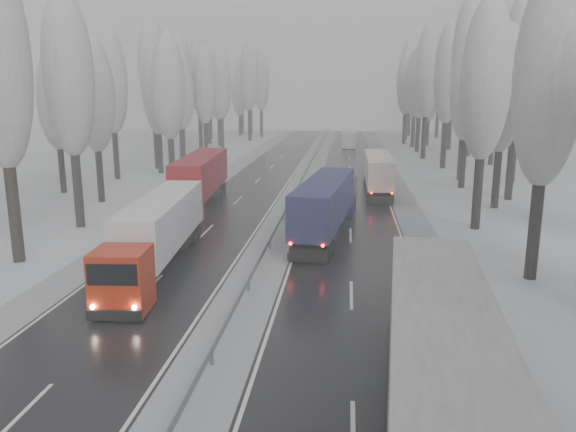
% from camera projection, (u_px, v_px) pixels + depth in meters
% --- Properties ---
extents(ground, '(260.00, 260.00, 0.00)m').
position_uv_depth(ground, '(181.00, 427.00, 17.19)').
color(ground, silver).
rests_on(ground, ground).
extents(carriageway_right, '(7.50, 200.00, 0.03)m').
position_uv_depth(carriageway_right, '(350.00, 217.00, 45.76)').
color(carriageway_right, black).
rests_on(carriageway_right, ground).
extents(carriageway_left, '(7.50, 200.00, 0.03)m').
position_uv_depth(carriageway_left, '(224.00, 214.00, 46.84)').
color(carriageway_left, black).
rests_on(carriageway_left, ground).
extents(median_slush, '(3.00, 200.00, 0.04)m').
position_uv_depth(median_slush, '(286.00, 215.00, 46.30)').
color(median_slush, '#9EA1A6').
rests_on(median_slush, ground).
extents(shoulder_right, '(2.40, 200.00, 0.04)m').
position_uv_depth(shoulder_right, '(412.00, 218.00, 45.25)').
color(shoulder_right, '#9EA1A6').
rests_on(shoulder_right, ground).
extents(shoulder_left, '(2.40, 200.00, 0.04)m').
position_uv_depth(shoulder_left, '(166.00, 213.00, 47.35)').
color(shoulder_left, '#9EA1A6').
rests_on(shoulder_left, ground).
extents(median_guardrail, '(0.12, 200.00, 0.76)m').
position_uv_depth(median_guardrail, '(286.00, 209.00, 46.16)').
color(median_guardrail, slate).
rests_on(median_guardrail, ground).
extents(tree_16, '(3.60, 3.60, 16.53)m').
position_uv_depth(tree_16, '(549.00, 79.00, 28.52)').
color(tree_16, black).
rests_on(tree_16, ground).
extents(tree_18, '(3.60, 3.60, 16.58)m').
position_uv_depth(tree_18, '(486.00, 82.00, 39.60)').
color(tree_18, black).
rests_on(tree_18, ground).
extents(tree_19, '(3.60, 3.60, 14.57)m').
position_uv_depth(tree_19, '(546.00, 100.00, 43.19)').
color(tree_19, black).
rests_on(tree_19, ground).
extents(tree_20, '(3.60, 3.60, 15.71)m').
position_uv_depth(tree_20, '(504.00, 90.00, 47.26)').
color(tree_20, black).
rests_on(tree_20, ground).
extents(tree_21, '(3.60, 3.60, 18.62)m').
position_uv_depth(tree_21, '(519.00, 69.00, 50.51)').
color(tree_21, black).
rests_on(tree_21, ground).
extents(tree_22, '(3.60, 3.60, 15.86)m').
position_uv_depth(tree_22, '(468.00, 89.00, 57.46)').
color(tree_22, black).
rests_on(tree_22, ground).
extents(tree_23, '(3.60, 3.60, 13.55)m').
position_uv_depth(tree_23, '(518.00, 103.00, 61.02)').
color(tree_23, black).
rests_on(tree_23, ground).
extents(tree_24, '(3.60, 3.60, 20.49)m').
position_uv_depth(tree_24, '(468.00, 62.00, 61.98)').
color(tree_24, black).
rests_on(tree_24, ground).
extents(tree_25, '(3.60, 3.60, 19.44)m').
position_uv_depth(tree_25, '(521.00, 69.00, 65.30)').
color(tree_25, black).
rests_on(tree_25, ground).
extents(tree_26, '(3.60, 3.60, 18.78)m').
position_uv_depth(tree_26, '(448.00, 75.00, 72.20)').
color(tree_26, black).
rests_on(tree_26, ground).
extents(tree_27, '(3.60, 3.60, 17.62)m').
position_uv_depth(tree_27, '(497.00, 81.00, 75.51)').
color(tree_27, black).
rests_on(tree_27, ground).
extents(tree_28, '(3.60, 3.60, 19.62)m').
position_uv_depth(tree_28, '(427.00, 73.00, 82.58)').
color(tree_28, black).
rests_on(tree_28, ground).
extents(tree_29, '(3.60, 3.60, 18.11)m').
position_uv_depth(tree_29, '(472.00, 80.00, 85.91)').
color(tree_29, black).
rests_on(tree_29, ground).
extents(tree_30, '(3.60, 3.60, 17.86)m').
position_uv_depth(tree_30, '(420.00, 82.00, 92.26)').
color(tree_30, black).
rests_on(tree_30, ground).
extents(tree_31, '(3.60, 3.60, 18.58)m').
position_uv_depth(tree_31, '(453.00, 79.00, 95.43)').
color(tree_31, black).
rests_on(tree_31, ground).
extents(tree_32, '(3.60, 3.60, 17.33)m').
position_uv_depth(tree_32, '(415.00, 84.00, 99.61)').
color(tree_32, black).
rests_on(tree_32, ground).
extents(tree_33, '(3.60, 3.60, 14.33)m').
position_uv_depth(tree_33, '(429.00, 95.00, 103.59)').
color(tree_33, black).
rests_on(tree_33, ground).
extents(tree_34, '(3.60, 3.60, 17.63)m').
position_uv_depth(tree_34, '(406.00, 84.00, 106.56)').
color(tree_34, black).
rests_on(tree_34, ground).
extents(tree_35, '(3.60, 3.60, 18.25)m').
position_uv_depth(tree_35, '(452.00, 82.00, 109.41)').
color(tree_35, black).
rests_on(tree_35, ground).
extents(tree_36, '(3.60, 3.60, 20.23)m').
position_uv_depth(tree_36, '(408.00, 76.00, 115.62)').
color(tree_36, black).
rests_on(tree_36, ground).
extents(tree_37, '(3.60, 3.60, 16.37)m').
position_uv_depth(tree_37, '(439.00, 88.00, 119.32)').
color(tree_37, black).
rests_on(tree_37, ground).
extents(tree_38, '(3.60, 3.60, 17.97)m').
position_uv_depth(tree_38, '(411.00, 84.00, 126.01)').
color(tree_38, black).
rests_on(tree_38, ground).
extents(tree_39, '(3.60, 3.60, 16.19)m').
position_uv_depth(tree_39, '(421.00, 89.00, 129.85)').
color(tree_39, black).
rests_on(tree_39, ground).
extents(tree_58, '(3.60, 3.60, 17.21)m').
position_uv_depth(tree_58, '(68.00, 76.00, 40.16)').
color(tree_58, black).
rests_on(tree_58, ground).
extents(tree_59, '(3.60, 3.60, 18.41)m').
position_uv_depth(tree_59, '(0.00, 68.00, 44.66)').
color(tree_59, black).
rests_on(tree_59, ground).
extents(tree_60, '(3.60, 3.60, 14.84)m').
position_uv_depth(tree_60, '(94.00, 96.00, 50.10)').
color(tree_60, black).
rests_on(tree_60, ground).
extents(tree_61, '(3.60, 3.60, 13.95)m').
position_uv_depth(tree_61, '(56.00, 102.00, 54.70)').
color(tree_61, black).
rests_on(tree_61, ground).
extents(tree_62, '(3.60, 3.60, 16.04)m').
position_uv_depth(tree_62, '(168.00, 88.00, 58.79)').
color(tree_62, black).
rests_on(tree_62, ground).
extents(tree_63, '(3.60, 3.60, 16.88)m').
position_uv_depth(tree_63, '(111.00, 83.00, 63.37)').
color(tree_63, black).
rests_on(tree_63, ground).
extents(tree_64, '(3.60, 3.60, 15.42)m').
position_uv_depth(tree_64, '(157.00, 92.00, 68.04)').
color(tree_64, black).
rests_on(tree_64, ground).
extents(tree_65, '(3.60, 3.60, 19.48)m').
position_uv_depth(tree_65, '(153.00, 71.00, 71.54)').
color(tree_65, black).
rests_on(tree_65, ground).
extents(tree_66, '(3.60, 3.60, 15.23)m').
position_uv_depth(tree_66, '(181.00, 92.00, 77.41)').
color(tree_66, black).
rests_on(tree_66, ground).
extents(tree_67, '(3.60, 3.60, 17.09)m').
position_uv_depth(tree_67, '(179.00, 84.00, 81.17)').
color(tree_67, black).
rests_on(tree_67, ground).
extents(tree_68, '(3.60, 3.60, 16.65)m').
position_uv_depth(tree_68, '(204.00, 86.00, 83.61)').
color(tree_68, black).
rests_on(tree_68, ground).
extents(tree_69, '(3.60, 3.60, 19.35)m').
position_uv_depth(tree_69, '(180.00, 75.00, 87.61)').
color(tree_69, black).
rests_on(tree_69, ground).
extents(tree_70, '(3.60, 3.60, 17.09)m').
position_uv_depth(tree_70, '(221.00, 85.00, 93.30)').
color(tree_70, black).
rests_on(tree_70, ground).
extents(tree_71, '(3.60, 3.60, 19.61)m').
position_uv_depth(tree_71, '(199.00, 76.00, 97.32)').
color(tree_71, black).
rests_on(tree_71, ground).
extents(tree_72, '(3.60, 3.60, 15.11)m').
position_uv_depth(tree_72, '(218.00, 92.00, 102.92)').
color(tree_72, black).
rests_on(tree_72, ground).
extents(tree_73, '(3.60, 3.60, 17.22)m').
position_uv_depth(tree_73, '(208.00, 85.00, 106.80)').
color(tree_73, black).
rests_on(tree_73, ground).
extents(tree_74, '(3.60, 3.60, 19.68)m').
position_uv_depth(tree_74, '(249.00, 77.00, 112.36)').
color(tree_74, black).
rests_on(tree_74, ground).
extents(tree_75, '(3.60, 3.60, 18.60)m').
position_uv_depth(tree_75, '(209.00, 81.00, 117.32)').
color(tree_75, black).
rests_on(tree_75, ground).
extents(tree_76, '(3.60, 3.60, 18.55)m').
position_uv_depth(tree_76, '(261.00, 82.00, 121.52)').
color(tree_76, black).
rests_on(tree_76, ground).
extents(tree_77, '(3.60, 3.60, 14.32)m').
position_uv_depth(tree_77, '(239.00, 94.00, 126.57)').
color(tree_77, black).
rests_on(tree_77, ground).
extents(tree_78, '(3.60, 3.60, 19.55)m').
position_uv_depth(tree_78, '(250.00, 79.00, 128.14)').
color(tree_78, black).
rests_on(tree_78, ground).
extents(tree_79, '(3.60, 3.60, 17.07)m').
position_uv_depth(tree_79, '(242.00, 87.00, 132.65)').
color(tree_79, black).
rests_on(tree_79, ground).
extents(truck_grey_tarp, '(4.19, 17.70, 4.50)m').
position_uv_depth(truck_grey_tarp, '(438.00, 352.00, 16.36)').
color(truck_grey_tarp, '#505055').
rests_on(truck_grey_tarp, ground).
extents(truck_blue_box, '(4.36, 16.22, 4.13)m').
position_uv_depth(truck_blue_box, '(327.00, 202.00, 39.65)').
color(truck_blue_box, '#1E1C47').
rests_on(truck_blue_box, ground).
extents(truck_cream_box, '(2.45, 15.16, 3.88)m').
position_uv_depth(truck_cream_box, '(377.00, 170.00, 56.57)').
color(truck_cream_box, '#9F9A8D').
rests_on(truck_cream_box, ground).
extents(box_truck_distant, '(2.44, 7.83, 2.92)m').
position_uv_depth(box_truck_distant, '(349.00, 139.00, 100.93)').
color(box_truck_distant, '#BABDC1').
rests_on(box_truck_distant, ground).
extents(truck_red_white, '(3.65, 15.64, 3.98)m').
position_uv_depth(truck_red_white, '(158.00, 230.00, 32.08)').
color(truck_red_white, '#A92009').
rests_on(truck_red_white, ground).
extents(truck_red_red, '(4.01, 17.49, 4.45)m').
position_uv_depth(truck_red_red, '(199.00, 178.00, 48.94)').
color(truck_red_red, '#B4100A').
rests_on(truck_red_red, ground).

